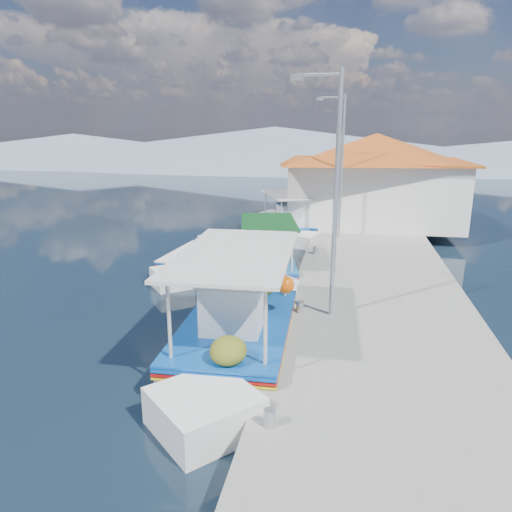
# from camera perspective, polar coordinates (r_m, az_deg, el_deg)

# --- Properties ---
(ground) EXTENTS (160.00, 160.00, 0.00)m
(ground) POSITION_cam_1_polar(r_m,az_deg,el_deg) (11.96, -14.56, -11.01)
(ground) COLOR black
(ground) RESTS_ON ground
(quay) EXTENTS (5.00, 44.00, 0.50)m
(quay) POSITION_cam_1_polar(r_m,az_deg,el_deg) (16.42, 13.98, -2.72)
(quay) COLOR gray
(quay) RESTS_ON ground
(bollards) EXTENTS (0.20, 17.20, 0.30)m
(bollards) POSITION_cam_1_polar(r_m,az_deg,el_deg) (15.59, 6.49, -1.78)
(bollards) COLOR #A5A8AD
(bollards) RESTS_ON quay
(main_caique) EXTENTS (2.61, 8.39, 2.76)m
(main_caique) POSITION_cam_1_polar(r_m,az_deg,el_deg) (11.37, -2.20, -8.96)
(main_caique) COLOR silver
(main_caique) RESTS_ON ground
(caique_green_canopy) EXTENTS (2.63, 5.96, 2.28)m
(caique_green_canopy) POSITION_cam_1_polar(r_m,az_deg,el_deg) (16.84, 1.55, -1.49)
(caique_green_canopy) COLOR silver
(caique_green_canopy) RESTS_ON ground
(caique_blue_hull) EXTENTS (2.10, 5.83, 1.04)m
(caique_blue_hull) POSITION_cam_1_polar(r_m,az_deg,el_deg) (17.97, -7.12, -0.71)
(caique_blue_hull) COLOR silver
(caique_blue_hull) RESTS_ON ground
(caique_far) EXTENTS (3.52, 5.89, 2.25)m
(caique_far) POSITION_cam_1_polar(r_m,az_deg,el_deg) (23.58, 3.82, 3.55)
(caique_far) COLOR silver
(caique_far) RESTS_ON ground
(harbor_building) EXTENTS (10.49, 10.49, 4.40)m
(harbor_building) POSITION_cam_1_polar(r_m,az_deg,el_deg) (24.78, 14.04, 9.23)
(harbor_building) COLOR silver
(harbor_building) RESTS_ON quay
(lamp_post_near) EXTENTS (1.21, 0.14, 6.00)m
(lamp_post_near) POSITION_cam_1_polar(r_m,az_deg,el_deg) (11.71, 9.20, 8.49)
(lamp_post_near) COLOR #A5A8AD
(lamp_post_near) RESTS_ON quay
(lamp_post_far) EXTENTS (1.21, 0.14, 6.00)m
(lamp_post_far) POSITION_cam_1_polar(r_m,az_deg,el_deg) (20.67, 10.03, 11.33)
(lamp_post_far) COLOR #A5A8AD
(lamp_post_far) RESTS_ON quay
(mountain_ridge) EXTENTS (171.40, 96.00, 5.50)m
(mountain_ridge) POSITION_cam_1_polar(r_m,az_deg,el_deg) (65.72, 12.52, 12.19)
(mountain_ridge) COLOR slate
(mountain_ridge) RESTS_ON ground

